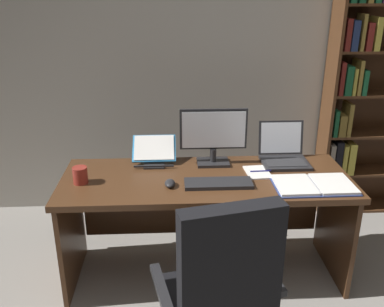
% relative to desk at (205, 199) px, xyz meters
% --- Properties ---
extents(wall_back, '(5.37, 0.12, 2.61)m').
position_rel_desk_xyz_m(wall_back, '(0.20, 1.03, 0.76)').
color(wall_back, '#B2ADA3').
rests_on(wall_back, ground).
extents(desk, '(1.87, 0.70, 0.75)m').
position_rel_desk_xyz_m(desk, '(0.00, 0.00, 0.00)').
color(desk, '#4C2D19').
rests_on(desk, ground).
extents(bookshelf, '(0.99, 0.27, 2.13)m').
position_rel_desk_xyz_m(bookshelf, '(1.46, 0.83, 0.51)').
color(bookshelf, '#4C2D19').
rests_on(bookshelf, ground).
extents(office_chair, '(0.68, 0.60, 1.03)m').
position_rel_desk_xyz_m(office_chair, '(0.01, -0.89, -0.11)').
color(office_chair, '#232326').
rests_on(office_chair, ground).
extents(monitor, '(0.46, 0.16, 0.39)m').
position_rel_desk_xyz_m(monitor, '(0.07, 0.15, 0.40)').
color(monitor, '#232326').
rests_on(monitor, desk).
extents(laptop, '(0.32, 0.31, 0.26)m').
position_rel_desk_xyz_m(laptop, '(0.56, 0.15, 0.26)').
color(laptop, '#232326').
rests_on(laptop, desk).
extents(keyboard, '(0.42, 0.15, 0.02)m').
position_rel_desk_xyz_m(keyboard, '(0.07, -0.20, 0.21)').
color(keyboard, '#232326').
rests_on(keyboard, desk).
extents(computer_mouse, '(0.06, 0.10, 0.04)m').
position_rel_desk_xyz_m(computer_mouse, '(-0.23, -0.20, 0.22)').
color(computer_mouse, '#232326').
rests_on(computer_mouse, desk).
extents(reading_stand_with_book, '(0.30, 0.26, 0.16)m').
position_rel_desk_xyz_m(reading_stand_with_book, '(-0.34, 0.20, 0.28)').
color(reading_stand_with_book, '#232326').
rests_on(reading_stand_with_book, desk).
extents(open_binder, '(0.49, 0.31, 0.02)m').
position_rel_desk_xyz_m(open_binder, '(0.65, -0.25, 0.21)').
color(open_binder, navy).
rests_on(open_binder, desk).
extents(notepad, '(0.17, 0.22, 0.01)m').
position_rel_desk_xyz_m(notepad, '(0.35, -0.03, 0.20)').
color(notepad, white).
rests_on(notepad, desk).
extents(pen, '(0.14, 0.01, 0.01)m').
position_rel_desk_xyz_m(pen, '(0.37, -0.03, 0.21)').
color(pen, navy).
rests_on(pen, notepad).
extents(coffee_mug, '(0.09, 0.09, 0.11)m').
position_rel_desk_xyz_m(coffee_mug, '(-0.79, -0.12, 0.25)').
color(coffee_mug, maroon).
rests_on(coffee_mug, desk).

